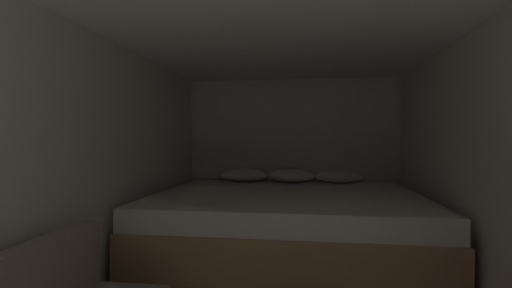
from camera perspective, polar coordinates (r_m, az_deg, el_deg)
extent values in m
cube|color=silver|center=(4.64, 5.72, -2.54)|extent=(2.76, 0.05, 2.07)
cube|color=silver|center=(2.73, -26.60, -4.99)|extent=(0.05, 4.75, 2.07)
cube|color=white|center=(2.38, 3.24, 20.22)|extent=(2.76, 4.75, 0.05)
cube|color=tan|center=(3.67, 4.97, -15.17)|extent=(2.54, 2.07, 0.59)
cube|color=white|center=(3.58, 4.98, -9.15)|extent=(2.50, 2.03, 0.19)
ellipsoid|color=white|center=(4.42, -1.90, -4.94)|extent=(0.57, 0.34, 0.17)
ellipsoid|color=white|center=(4.37, 13.10, -5.03)|extent=(0.57, 0.34, 0.17)
ellipsoid|color=white|center=(4.36, 5.56, -5.03)|extent=(0.57, 0.34, 0.17)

